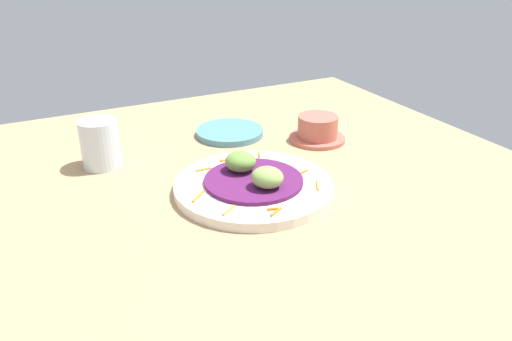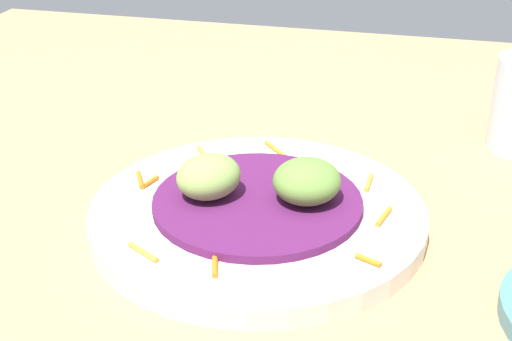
% 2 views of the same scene
% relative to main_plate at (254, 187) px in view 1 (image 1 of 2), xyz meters
% --- Properties ---
extents(table_surface, '(1.10, 1.10, 0.02)m').
position_rel_main_plate_xyz_m(table_surface, '(0.01, 0.01, -0.02)').
color(table_surface, tan).
rests_on(table_surface, ground).
extents(main_plate, '(0.27, 0.27, 0.02)m').
position_rel_main_plate_xyz_m(main_plate, '(0.00, 0.00, 0.00)').
color(main_plate, silver).
rests_on(main_plate, table_surface).
extents(cabbage_bed, '(0.17, 0.17, 0.01)m').
position_rel_main_plate_xyz_m(cabbage_bed, '(0.00, 0.00, 0.01)').
color(cabbage_bed, '#51194C').
rests_on(cabbage_bed, main_plate).
extents(carrot_garnish, '(0.22, 0.22, 0.00)m').
position_rel_main_plate_xyz_m(carrot_garnish, '(0.01, 0.01, 0.01)').
color(carrot_garnish, orange).
rests_on(carrot_garnish, main_plate).
extents(guac_scoop_left, '(0.07, 0.07, 0.03)m').
position_rel_main_plate_xyz_m(guac_scoop_left, '(-0.01, 0.04, 0.03)').
color(guac_scoop_left, '#84A851').
rests_on(guac_scoop_left, cabbage_bed).
extents(guac_scoop_center, '(0.07, 0.07, 0.03)m').
position_rel_main_plate_xyz_m(guac_scoop_center, '(0.01, -0.04, 0.03)').
color(guac_scoop_center, olive).
rests_on(guac_scoop_center, cabbage_bed).
extents(side_plate_small, '(0.14, 0.14, 0.01)m').
position_rel_main_plate_xyz_m(side_plate_small, '(-0.07, -0.25, -0.00)').
color(side_plate_small, teal).
rests_on(side_plate_small, table_surface).
extents(terracotta_bowl, '(0.12, 0.12, 0.05)m').
position_rel_main_plate_xyz_m(terracotta_bowl, '(-0.22, -0.14, 0.02)').
color(terracotta_bowl, '#B75B4C').
rests_on(terracotta_bowl, table_surface).
extents(water_glass, '(0.07, 0.07, 0.09)m').
position_rel_main_plate_xyz_m(water_glass, '(0.20, -0.22, 0.04)').
color(water_glass, silver).
rests_on(water_glass, table_surface).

